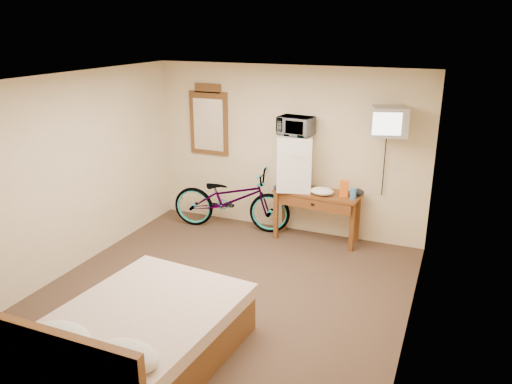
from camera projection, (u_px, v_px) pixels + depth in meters
The scene contains 13 objects.
room at pixel (217, 197), 5.46m from camera, with size 4.60×4.64×2.50m.
desk at pixel (316, 201), 7.20m from camera, with size 1.26×0.57×0.75m.
mini_fridge at pixel (295, 162), 7.20m from camera, with size 0.60×0.58×0.80m.
microwave at pixel (296, 126), 7.03m from camera, with size 0.48×0.32×0.26m, color white.
snack_bag at pixel (344, 189), 6.95m from camera, with size 0.12×0.07×0.23m, color orange.
blue_cup at pixel (353, 193), 6.89m from camera, with size 0.08×0.08×0.14m, color #397EC3.
cloth_cream at pixel (322, 191), 7.05m from camera, with size 0.34×0.26×0.10m, color silver.
cloth_dark_a at pixel (281, 188), 7.23m from camera, with size 0.24×0.18×0.09m, color black.
cloth_dark_b at pixel (357, 192), 7.04m from camera, with size 0.20×0.17×0.09m, color black.
crt_television at pixel (389, 121), 6.49m from camera, with size 0.53×0.62×0.38m.
wall_mirror at pixel (209, 121), 7.80m from camera, with size 0.65×0.04×1.11m.
bicycle at pixel (231, 199), 7.69m from camera, with size 0.65×1.85×0.97m, color black.
bed at pixel (137, 337), 4.61m from camera, with size 1.61×2.04×0.90m.
Camera 1 is at (2.38, -4.59, 3.05)m, focal length 35.00 mm.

